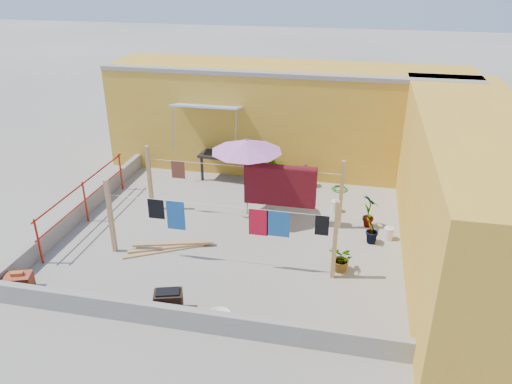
% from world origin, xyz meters
% --- Properties ---
extents(ground, '(80.00, 80.00, 0.00)m').
position_xyz_m(ground, '(0.00, 0.00, 0.00)').
color(ground, '#9E998E').
rests_on(ground, ground).
extents(wall_back, '(11.00, 3.27, 3.21)m').
position_xyz_m(wall_back, '(0.50, 4.69, 1.61)').
color(wall_back, gold).
rests_on(wall_back, ground).
extents(wall_right, '(2.40, 9.00, 3.20)m').
position_xyz_m(wall_right, '(5.20, 0.00, 1.60)').
color(wall_right, gold).
rests_on(wall_right, ground).
extents(parapet_front, '(8.30, 0.16, 0.44)m').
position_xyz_m(parapet_front, '(0.00, -3.58, 0.22)').
color(parapet_front, gray).
rests_on(parapet_front, ground).
extents(parapet_left, '(0.16, 7.30, 0.44)m').
position_xyz_m(parapet_left, '(-4.08, 0.00, 0.22)').
color(parapet_left, gray).
rests_on(parapet_left, ground).
extents(red_railing, '(0.05, 4.20, 1.10)m').
position_xyz_m(red_railing, '(-3.85, -0.20, 0.72)').
color(red_railing, maroon).
rests_on(red_railing, ground).
extents(clothesline_rig, '(5.09, 2.35, 1.80)m').
position_xyz_m(clothesline_rig, '(0.82, 0.56, 1.00)').
color(clothesline_rig, tan).
rests_on(clothesline_rig, ground).
extents(patio_umbrella, '(2.30, 2.30, 2.15)m').
position_xyz_m(patio_umbrella, '(0.10, 0.94, 1.93)').
color(patio_umbrella, gray).
rests_on(patio_umbrella, ground).
extents(outdoor_table, '(1.80, 1.01, 0.81)m').
position_xyz_m(outdoor_table, '(-0.97, 3.20, 0.73)').
color(outdoor_table, black).
rests_on(outdoor_table, ground).
extents(brick_stack, '(0.60, 0.52, 0.44)m').
position_xyz_m(brick_stack, '(-3.70, -3.20, 0.19)').
color(brick_stack, '#A44426').
rests_on(brick_stack, ground).
extents(lumber_pile, '(1.92, 1.09, 0.12)m').
position_xyz_m(lumber_pile, '(-1.32, -1.07, 0.06)').
color(lumber_pile, tan).
rests_on(lumber_pile, ground).
extents(brazier, '(0.61, 0.49, 0.48)m').
position_xyz_m(brazier, '(-0.48, -3.20, 0.23)').
color(brazier, black).
rests_on(brazier, ground).
extents(white_basin, '(0.51, 0.51, 0.09)m').
position_xyz_m(white_basin, '(0.50, -3.19, 0.05)').
color(white_basin, silver).
rests_on(white_basin, ground).
extents(water_jug_a, '(0.22, 0.22, 0.35)m').
position_xyz_m(water_jug_a, '(3.70, 0.48, 0.15)').
color(water_jug_a, silver).
rests_on(water_jug_a, ground).
extents(water_jug_b, '(0.23, 0.23, 0.36)m').
position_xyz_m(water_jug_b, '(2.34, 1.67, 0.16)').
color(water_jug_b, silver).
rests_on(water_jug_b, ground).
extents(green_hose, '(0.47, 0.47, 0.07)m').
position_xyz_m(green_hose, '(2.39, 3.08, 0.03)').
color(green_hose, '#1D6E18').
rests_on(green_hose, ground).
extents(plant_back_a, '(0.81, 0.73, 0.81)m').
position_xyz_m(plant_back_a, '(0.42, 3.20, 0.41)').
color(plant_back_a, '#1A5C1A').
rests_on(plant_back_a, ground).
extents(plant_back_b, '(0.44, 0.44, 0.69)m').
position_xyz_m(plant_back_b, '(1.43, 3.14, 0.34)').
color(plant_back_b, '#1A5C1A').
rests_on(plant_back_b, ground).
extents(plant_right_a, '(0.54, 0.57, 0.90)m').
position_xyz_m(plant_right_a, '(3.22, 1.01, 0.45)').
color(plant_right_a, '#1A5C1A').
rests_on(plant_right_a, ground).
extents(plant_right_b, '(0.43, 0.47, 0.68)m').
position_xyz_m(plant_right_b, '(3.28, 0.19, 0.34)').
color(plant_right_b, '#1A5C1A').
rests_on(plant_right_b, ground).
extents(plant_right_c, '(0.69, 0.72, 0.61)m').
position_xyz_m(plant_right_c, '(2.67, -1.13, 0.31)').
color(plant_right_c, '#1A5C1A').
rests_on(plant_right_c, ground).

